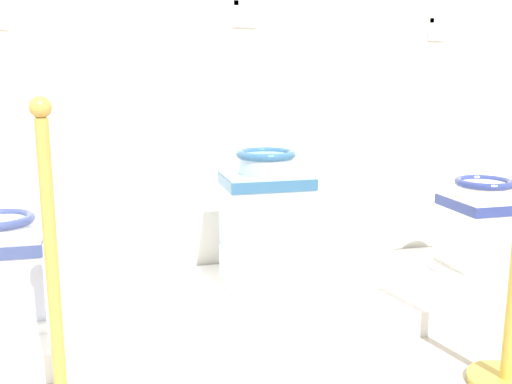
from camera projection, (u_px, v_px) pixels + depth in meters
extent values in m
cube|color=white|center=(267.00, 301.00, 2.72)|extent=(3.35, 0.84, 0.11)
cube|color=white|center=(7.00, 316.00, 2.36)|extent=(0.37, 0.34, 0.04)
cube|color=silver|center=(3.00, 274.00, 2.33)|extent=(0.33, 0.27, 0.32)
cube|color=navy|center=(1.00, 244.00, 2.30)|extent=(0.34, 0.28, 0.05)
cube|color=white|center=(265.00, 267.00, 2.78)|extent=(0.39, 0.31, 0.17)
cube|color=#A2BDD6|center=(266.00, 212.00, 2.72)|extent=(0.39, 0.32, 0.37)
cube|color=#2F5D89|center=(266.00, 181.00, 2.69)|extent=(0.40, 0.32, 0.05)
cylinder|color=#A2BDD6|center=(266.00, 164.00, 2.68)|extent=(0.26, 0.26, 0.09)
torus|color=#2F5D89|center=(266.00, 154.00, 2.67)|extent=(0.28, 0.28, 0.04)
cube|color=white|center=(477.00, 269.00, 2.93)|extent=(0.38, 0.33, 0.04)
cube|color=white|center=(480.00, 231.00, 2.89)|extent=(0.31, 0.34, 0.35)
cube|color=navy|center=(482.00, 204.00, 2.87)|extent=(0.32, 0.35, 0.05)
cylinder|color=white|center=(483.00, 190.00, 2.85)|extent=(0.26, 0.26, 0.07)
torus|color=navy|center=(484.00, 183.00, 2.84)|extent=(0.28, 0.28, 0.04)
cube|color=white|center=(245.00, 12.00, 2.86)|extent=(0.13, 0.01, 0.14)
cube|color=#386BAD|center=(236.00, 3.00, 2.84)|extent=(0.02, 0.01, 0.02)
cube|color=white|center=(437.00, 28.00, 3.14)|extent=(0.10, 0.01, 0.13)
cube|color=slate|center=(432.00, 20.00, 3.12)|extent=(0.02, 0.01, 0.02)
cylinder|color=gold|center=(53.00, 280.00, 1.72)|extent=(0.04, 0.04, 0.95)
sphere|color=gold|center=(40.00, 107.00, 1.61)|extent=(0.06, 0.06, 0.06)
cylinder|color=gold|center=(505.00, 380.00, 2.10)|extent=(0.26, 0.26, 0.02)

